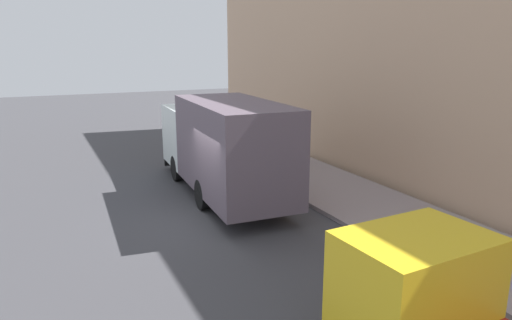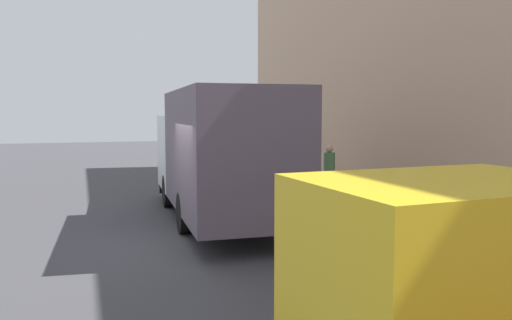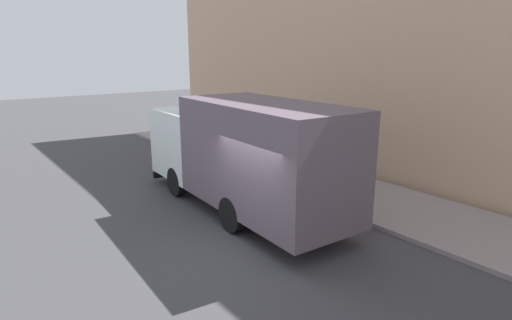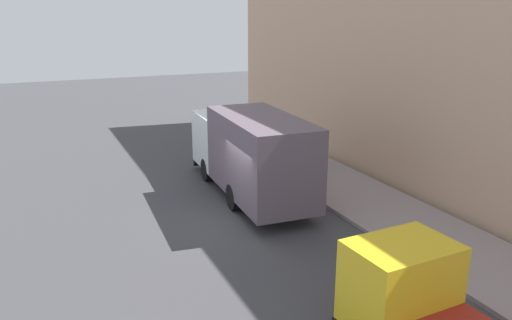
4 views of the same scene
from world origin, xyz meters
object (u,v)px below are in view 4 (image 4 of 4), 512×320
at_px(large_utility_truck, 250,151).
at_px(pedestrian_walking, 318,147).
at_px(street_sign_post, 309,156).
at_px(traffic_cone_orange, 258,145).

height_order(large_utility_truck, pedestrian_walking, large_utility_truck).
bearing_deg(pedestrian_walking, street_sign_post, 166.84).
relative_size(large_utility_truck, pedestrian_walking, 5.02).
bearing_deg(street_sign_post, pedestrian_walking, 52.86).
bearing_deg(traffic_cone_orange, street_sign_post, -94.57).
height_order(pedestrian_walking, traffic_cone_orange, pedestrian_walking).
bearing_deg(traffic_cone_orange, pedestrian_walking, -65.54).
relative_size(large_utility_truck, traffic_cone_orange, 12.12).
xyz_separation_m(traffic_cone_orange, street_sign_post, (-0.45, -5.65, 1.00)).
bearing_deg(traffic_cone_orange, large_utility_truck, -117.48).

